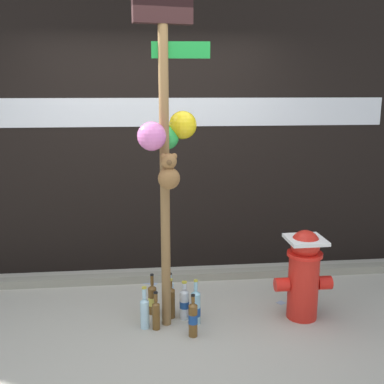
{
  "coord_description": "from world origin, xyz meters",
  "views": [
    {
      "loc": [
        -0.09,
        -3.28,
        1.92
      ],
      "look_at": [
        0.28,
        0.24,
        1.13
      ],
      "focal_mm": 42.96,
      "sensor_mm": 36.0,
      "label": 1
    }
  ],
  "objects_px": {
    "bottle_4": "(184,303)",
    "bottle_1": "(156,314)",
    "fire_hydrant": "(304,273)",
    "bottle_3": "(170,301)",
    "bottle_2": "(193,319)",
    "bottle_7": "(171,297)",
    "memorial_post": "(166,118)",
    "bottle_5": "(152,299)",
    "bottle_0": "(145,311)",
    "bottle_6": "(196,307)"
  },
  "relations": [
    {
      "from": "bottle_4",
      "to": "bottle_1",
      "type": "bearing_deg",
      "value": -148.84
    },
    {
      "from": "fire_hydrant",
      "to": "bottle_3",
      "type": "xyz_separation_m",
      "value": [
        -1.12,
        0.12,
        -0.26
      ]
    },
    {
      "from": "bottle_2",
      "to": "bottle_7",
      "type": "xyz_separation_m",
      "value": [
        -0.15,
        0.42,
        -0.01
      ]
    },
    {
      "from": "bottle_2",
      "to": "bottle_7",
      "type": "distance_m",
      "value": 0.45
    },
    {
      "from": "memorial_post",
      "to": "fire_hydrant",
      "type": "height_order",
      "value": "memorial_post"
    },
    {
      "from": "fire_hydrant",
      "to": "bottle_5",
      "type": "relative_size",
      "value": 2.12
    },
    {
      "from": "bottle_3",
      "to": "bottle_5",
      "type": "bearing_deg",
      "value": 151.16
    },
    {
      "from": "memorial_post",
      "to": "bottle_1",
      "type": "height_order",
      "value": "memorial_post"
    },
    {
      "from": "bottle_5",
      "to": "bottle_7",
      "type": "xyz_separation_m",
      "value": [
        0.16,
        0.01,
        0.01
      ]
    },
    {
      "from": "bottle_0",
      "to": "bottle_1",
      "type": "height_order",
      "value": "bottle_0"
    },
    {
      "from": "bottle_2",
      "to": "bottle_5",
      "type": "relative_size",
      "value": 0.97
    },
    {
      "from": "bottle_3",
      "to": "bottle_7",
      "type": "distance_m",
      "value": 0.09
    },
    {
      "from": "bottle_3",
      "to": "bottle_2",
      "type": "bearing_deg",
      "value": -64.32
    },
    {
      "from": "bottle_1",
      "to": "bottle_7",
      "type": "bearing_deg",
      "value": 64.37
    },
    {
      "from": "memorial_post",
      "to": "bottle_4",
      "type": "bearing_deg",
      "value": 24.56
    },
    {
      "from": "bottle_4",
      "to": "bottle_6",
      "type": "bearing_deg",
      "value": -46.39
    },
    {
      "from": "bottle_3",
      "to": "bottle_6",
      "type": "distance_m",
      "value": 0.24
    },
    {
      "from": "bottle_2",
      "to": "bottle_5",
      "type": "bearing_deg",
      "value": 126.95
    },
    {
      "from": "bottle_7",
      "to": "fire_hydrant",
      "type": "bearing_deg",
      "value": -10.59
    },
    {
      "from": "bottle_3",
      "to": "bottle_4",
      "type": "xyz_separation_m",
      "value": [
        0.12,
        -0.04,
        -0.0
      ]
    },
    {
      "from": "bottle_1",
      "to": "bottle_3",
      "type": "relative_size",
      "value": 0.93
    },
    {
      "from": "bottle_0",
      "to": "bottle_6",
      "type": "bearing_deg",
      "value": 4.0
    },
    {
      "from": "bottle_4",
      "to": "bottle_0",
      "type": "bearing_deg",
      "value": -160.37
    },
    {
      "from": "bottle_0",
      "to": "fire_hydrant",
      "type": "bearing_deg",
      "value": 1.91
    },
    {
      "from": "bottle_4",
      "to": "memorial_post",
      "type": "bearing_deg",
      "value": -155.44
    },
    {
      "from": "memorial_post",
      "to": "bottle_3",
      "type": "height_order",
      "value": "memorial_post"
    },
    {
      "from": "bottle_0",
      "to": "bottle_4",
      "type": "bearing_deg",
      "value": 19.63
    },
    {
      "from": "bottle_5",
      "to": "memorial_post",
      "type": "bearing_deg",
      "value": -54.57
    },
    {
      "from": "bottle_0",
      "to": "bottle_4",
      "type": "height_order",
      "value": "bottle_0"
    },
    {
      "from": "bottle_0",
      "to": "bottle_2",
      "type": "xyz_separation_m",
      "value": [
        0.38,
        -0.17,
        0.01
      ]
    },
    {
      "from": "bottle_2",
      "to": "bottle_5",
      "type": "distance_m",
      "value": 0.52
    },
    {
      "from": "bottle_4",
      "to": "bottle_7",
      "type": "xyz_separation_m",
      "value": [
        -0.11,
        0.13,
        0.0
      ]
    },
    {
      "from": "bottle_2",
      "to": "bottle_4",
      "type": "relative_size",
      "value": 1.05
    },
    {
      "from": "memorial_post",
      "to": "bottle_4",
      "type": "relative_size",
      "value": 8.08
    },
    {
      "from": "bottle_5",
      "to": "bottle_6",
      "type": "height_order",
      "value": "bottle_6"
    },
    {
      "from": "bottle_1",
      "to": "bottle_2",
      "type": "xyz_separation_m",
      "value": [
        0.29,
        -0.14,
        0.02
      ]
    },
    {
      "from": "bottle_0",
      "to": "bottle_7",
      "type": "bearing_deg",
      "value": 48.23
    },
    {
      "from": "bottle_6",
      "to": "bottle_1",
      "type": "bearing_deg",
      "value": -170.11
    },
    {
      "from": "bottle_2",
      "to": "bottle_6",
      "type": "relative_size",
      "value": 0.91
    },
    {
      "from": "bottle_5",
      "to": "bottle_1",
      "type": "bearing_deg",
      "value": -84.96
    },
    {
      "from": "memorial_post",
      "to": "bottle_7",
      "type": "distance_m",
      "value": 1.57
    },
    {
      "from": "memorial_post",
      "to": "bottle_1",
      "type": "xyz_separation_m",
      "value": [
        -0.11,
        -0.09,
        -1.57
      ]
    },
    {
      "from": "bottle_7",
      "to": "bottle_2",
      "type": "bearing_deg",
      "value": -70.23
    },
    {
      "from": "bottle_1",
      "to": "bottle_2",
      "type": "height_order",
      "value": "bottle_2"
    },
    {
      "from": "bottle_3",
      "to": "bottle_5",
      "type": "relative_size",
      "value": 0.95
    },
    {
      "from": "memorial_post",
      "to": "bottle_6",
      "type": "xyz_separation_m",
      "value": [
        0.22,
        -0.03,
        -1.56
      ]
    },
    {
      "from": "bottle_7",
      "to": "memorial_post",
      "type": "bearing_deg",
      "value": -97.73
    },
    {
      "from": "bottle_2",
      "to": "bottle_4",
      "type": "bearing_deg",
      "value": 98.29
    },
    {
      "from": "bottle_0",
      "to": "bottle_4",
      "type": "distance_m",
      "value": 0.36
    },
    {
      "from": "bottle_5",
      "to": "bottle_2",
      "type": "bearing_deg",
      "value": -53.05
    }
  ]
}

